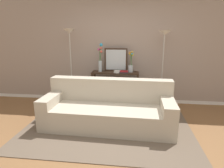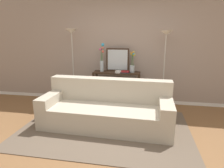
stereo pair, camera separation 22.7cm
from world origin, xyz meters
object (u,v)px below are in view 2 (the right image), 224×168
(book_row_under_console, at_px, (105,102))
(floor_lamp_left, at_px, (72,46))
(couch, at_px, (107,110))
(vase_short_flowers, at_px, (132,63))
(console_table, at_px, (117,83))
(wall_mirror, at_px, (118,60))
(floor_lamp_right, at_px, (165,48))
(vase_tall_flowers, at_px, (102,59))
(fruit_bowl, at_px, (118,72))
(book_stack, at_px, (125,72))

(book_row_under_console, bearing_deg, floor_lamp_left, -173.14)
(couch, xyz_separation_m, vase_short_flowers, (0.39, 1.20, 0.75))
(console_table, relative_size, wall_mirror, 2.03)
(floor_lamp_left, distance_m, floor_lamp_right, 2.19)
(couch, xyz_separation_m, wall_mirror, (0.01, 1.30, 0.81))
(floor_lamp_left, relative_size, vase_short_flowers, 3.61)
(console_table, relative_size, vase_tall_flowers, 1.66)
(book_row_under_console, bearing_deg, floor_lamp_right, -3.74)
(floor_lamp_right, relative_size, fruit_bowl, 11.45)
(couch, height_order, vase_tall_flowers, vase_tall_flowers)
(vase_tall_flowers, height_order, book_row_under_console, vase_tall_flowers)
(floor_lamp_right, distance_m, wall_mirror, 1.17)
(floor_lamp_left, bearing_deg, wall_mirror, 12.10)
(floor_lamp_left, height_order, wall_mirror, floor_lamp_left)
(couch, relative_size, floor_lamp_right, 1.35)
(floor_lamp_left, distance_m, fruit_bowl, 1.28)
(wall_mirror, bearing_deg, book_stack, -47.17)
(couch, bearing_deg, book_stack, 78.11)
(couch, bearing_deg, wall_mirror, 89.54)
(book_stack, relative_size, book_row_under_console, 0.67)
(couch, bearing_deg, console_table, 89.51)
(floor_lamp_left, bearing_deg, couch, -45.08)
(vase_tall_flowers, distance_m, book_row_under_console, 1.09)
(book_stack, bearing_deg, floor_lamp_left, 179.97)
(floor_lamp_right, height_order, wall_mirror, floor_lamp_right)
(wall_mirror, distance_m, book_stack, 0.41)
(vase_short_flowers, bearing_deg, wall_mirror, 164.73)
(floor_lamp_right, height_order, book_row_under_console, floor_lamp_right)
(floor_lamp_right, height_order, vase_tall_flowers, floor_lamp_right)
(fruit_bowl, bearing_deg, floor_lamp_left, 179.58)
(wall_mirror, relative_size, vase_short_flowers, 1.09)
(vase_short_flowers, bearing_deg, book_row_under_console, -176.93)
(couch, bearing_deg, fruit_bowl, 86.59)
(book_stack, bearing_deg, vase_short_flowers, 39.22)
(console_table, height_order, fruit_bowl, fruit_bowl)
(fruit_bowl, relative_size, book_row_under_console, 0.51)
(console_table, height_order, floor_lamp_right, floor_lamp_right)
(couch, relative_size, console_table, 2.15)
(couch, bearing_deg, vase_short_flowers, 72.24)
(floor_lamp_left, xyz_separation_m, fruit_bowl, (1.13, -0.01, -0.60))
(wall_mirror, relative_size, book_row_under_console, 1.81)
(couch, height_order, floor_lamp_right, floor_lamp_right)
(vase_tall_flowers, relative_size, book_row_under_console, 2.21)
(vase_tall_flowers, height_order, fruit_bowl, vase_tall_flowers)
(console_table, height_order, vase_short_flowers, vase_short_flowers)
(couch, relative_size, wall_mirror, 4.36)
(book_stack, bearing_deg, wall_mirror, 132.83)
(vase_tall_flowers, xyz_separation_m, vase_short_flowers, (0.74, 0.02, -0.08))
(console_table, relative_size, vase_short_flowers, 2.22)
(floor_lamp_left, height_order, floor_lamp_right, floor_lamp_left)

